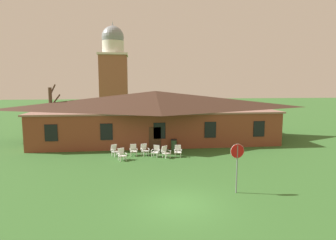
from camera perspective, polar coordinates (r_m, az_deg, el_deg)
The scene contains 13 objects.
ground_plane at distance 14.77m, azimuth 2.46°, elevation -16.76°, with size 200.00×200.00×0.00m, color #336028.
brick_building at distance 30.59m, azimuth -2.56°, elevation 1.07°, with size 24.82×10.40×5.27m.
dome_tower at distance 52.14m, azimuth -10.95°, elevation 9.08°, with size 5.18×5.18×17.07m.
stop_sign at distance 16.02m, azimuth 13.86°, elevation -7.52°, with size 0.80×0.12×2.78m.
lawn_chair_by_porch at distance 24.19m, azimuth -10.73°, elevation -6.00°, with size 0.85×0.87×0.96m.
lawn_chair_near_door at distance 22.76m, azimuth -9.38°, elevation -6.82°, with size 0.78×0.82×0.96m.
lawn_chair_left_end at distance 24.07m, azimuth -7.04°, elevation -5.99°, with size 0.68×0.71×0.96m.
lawn_chair_middle at distance 24.11m, azimuth -4.81°, elevation -5.94°, with size 0.77×0.82×0.96m.
lawn_chair_right_end at distance 23.56m, azimuth -2.47°, elevation -6.24°, with size 0.81×0.84×0.96m.
lawn_chair_far_side at distance 23.22m, azimuth -0.52°, elevation -6.43°, with size 0.83×0.86×0.96m.
lawn_chair_under_eave at distance 23.56m, azimuth 2.02°, elevation -6.23°, with size 0.70×0.74×0.96m.
bare_tree_beside_building at distance 31.96m, azimuth -22.60°, elevation 1.42°, with size 1.52×1.11×6.00m.
trash_bin at distance 25.87m, azimuth 1.18°, elevation -5.00°, with size 0.56×0.56×0.98m.
Camera 1 is at (-2.16, -13.31, 6.04)m, focal length 30.04 mm.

